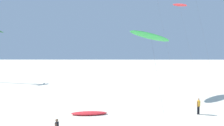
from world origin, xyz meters
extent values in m
ellipsoid|color=red|center=(21.44, 58.58, 18.62)|extent=(2.32, 8.57, 2.74)
ellipsoid|color=purple|center=(21.44, 58.58, 18.64)|extent=(1.71, 8.53, 2.25)
cylinder|color=#4C4C51|center=(22.95, 56.18, 9.27)|extent=(3.04, 4.83, 18.55)
ellipsoid|color=green|center=(9.13, 30.94, 8.41)|extent=(7.12, 5.68, 1.90)
ellipsoid|color=#19B2B7|center=(9.13, 30.94, 8.43)|extent=(6.66, 5.05, 1.49)
cylinder|color=#4C4C51|center=(8.98, 26.08, 4.17)|extent=(0.31, 9.75, 8.36)
cylinder|color=#4C4C51|center=(23.36, 47.40, 10.15)|extent=(3.86, 2.49, 20.31)
cylinder|color=#4C4C51|center=(16.33, 53.55, 10.51)|extent=(3.76, 4.06, 21.02)
ellipsoid|color=red|center=(1.37, 21.32, 0.13)|extent=(3.66, 1.45, 0.27)
ellipsoid|color=white|center=(1.37, 21.32, 0.15)|extent=(1.69, 1.10, 0.16)
cube|color=black|center=(-0.13, 14.96, 1.10)|extent=(0.22, 0.31, 0.56)
cylinder|color=brown|center=(-0.12, 15.17, 1.06)|extent=(0.09, 0.09, 0.56)
sphere|color=brown|center=(-0.13, 14.96, 1.52)|extent=(0.21, 0.21, 0.21)
cylinder|color=black|center=(12.26, 21.46, 0.41)|extent=(0.14, 0.14, 0.81)
cylinder|color=black|center=(12.40, 21.54, 0.41)|extent=(0.14, 0.14, 0.81)
cube|color=orange|center=(12.33, 21.50, 1.10)|extent=(0.36, 0.32, 0.58)
cylinder|color=tan|center=(12.14, 21.40, 1.06)|extent=(0.09, 0.09, 0.56)
cylinder|color=tan|center=(12.51, 21.60, 1.06)|extent=(0.09, 0.09, 0.56)
sphere|color=tan|center=(12.33, 21.50, 1.53)|extent=(0.21, 0.21, 0.21)
camera|label=1|loc=(3.86, 0.37, 6.39)|focal=34.21mm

